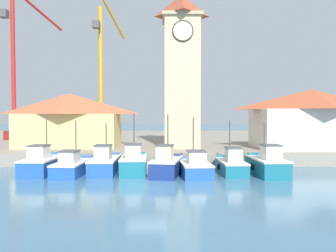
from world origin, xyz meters
The scene contains 15 objects.
ground_plane centered at (0.00, 0.00, 0.00)m, with size 300.00×300.00×0.00m, color teal.
quay_wharf centered at (0.00, 27.73, 0.61)m, with size 120.00×40.00×1.21m, color gray.
fishing_boat_far_left centered at (-8.26, 4.64, 0.79)m, with size 2.30×5.04×4.59m.
fishing_boat_left_outer centered at (-5.85, 4.22, 0.66)m, with size 2.30×5.06×4.13m.
fishing_boat_left_inner centered at (-3.54, 4.81, 0.77)m, with size 2.13×5.00×3.86m.
fishing_boat_mid_left centered at (-1.26, 4.46, 0.83)m, with size 2.17×4.23×4.66m.
fishing_boat_center centered at (1.26, 3.74, 0.81)m, with size 2.63×4.58×4.56m.
fishing_boat_mid_right centered at (3.37, 3.78, 0.66)m, with size 2.45×4.84×4.30m.
fishing_boat_right_inner centered at (6.29, 4.63, 0.69)m, with size 1.95×4.70×4.06m.
fishing_boat_right_outer centered at (8.84, 3.87, 0.82)m, with size 2.26×4.80×3.95m.
clock_tower centered at (2.84, 12.62, 9.26)m, with size 3.97×3.97×17.03m.
warehouse_left centered at (-8.86, 13.68, 4.06)m, with size 10.51×5.76×5.54m.
warehouse_right centered at (15.82, 12.04, 4.21)m, with size 11.37×7.03×5.86m.
port_crane_near centered at (-18.99, 23.66, 9.05)m, with size 5.38×9.29×20.29m.
port_crane_far centered at (-8.00, 26.69, 8.83)m, with size 3.52×9.71×20.62m.
Camera 1 is at (1.21, -20.59, 4.53)m, focal length 35.00 mm.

